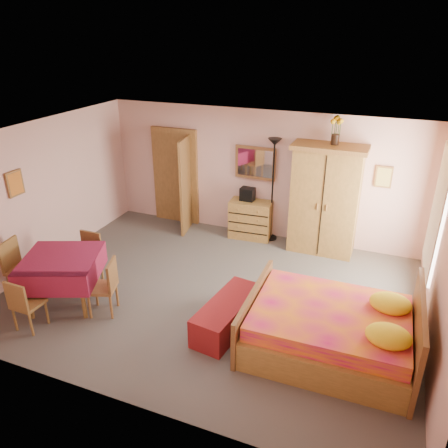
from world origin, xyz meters
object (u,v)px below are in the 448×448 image
at_px(chair_south, 28,303).
at_px(bench, 228,314).
at_px(dining_table, 64,280).
at_px(chair_east, 102,287).
at_px(chair_west, 23,269).
at_px(wall_mirror, 255,163).
at_px(sunflower_vase, 336,130).
at_px(wardrobe, 325,200).
at_px(floor_lamp, 272,191).
at_px(chair_north, 86,259).
at_px(stereo, 247,194).
at_px(chest_of_drawers, 250,220).
at_px(bed, 330,318).

bearing_deg(chair_south, bench, 22.81).
xyz_separation_m(dining_table, chair_east, (0.71, 0.00, 0.04)).
relative_size(chair_west, chair_east, 1.08).
height_order(wall_mirror, chair_east, wall_mirror).
height_order(sunflower_vase, chair_east, sunflower_vase).
xyz_separation_m(wardrobe, chair_east, (-2.72, -3.30, -0.61)).
relative_size(floor_lamp, sunflower_vase, 4.13).
relative_size(bench, chair_north, 1.53).
bearing_deg(sunflower_vase, chair_west, -141.33).
distance_m(stereo, chair_west, 4.34).
xyz_separation_m(wall_mirror, sunflower_vase, (1.53, -0.19, 0.82)).
xyz_separation_m(chest_of_drawers, chair_east, (-1.25, -3.32, 0.05)).
height_order(wardrobe, chair_east, wardrobe).
xyz_separation_m(sunflower_vase, chair_south, (-3.54, -4.04, -1.95)).
distance_m(wall_mirror, bench, 3.51).
distance_m(floor_lamp, sunflower_vase, 1.73).
relative_size(floor_lamp, chair_south, 2.53).
bearing_deg(wall_mirror, wardrobe, -8.05).
relative_size(wall_mirror, chair_north, 0.96).
bearing_deg(wall_mirror, bed, -55.23).
bearing_deg(chest_of_drawers, chair_west, -132.69).
relative_size(floor_lamp, bench, 1.57).
bearing_deg(chair_west, chair_north, 125.93).
bearing_deg(chair_north, chair_west, 44.92).
bearing_deg(bench, stereo, 103.86).
bearing_deg(stereo, bed, -53.46).
bearing_deg(chair_east, chair_south, 113.79).
bearing_deg(wall_mirror, dining_table, -118.13).
bearing_deg(chest_of_drawers, dining_table, -124.47).
xyz_separation_m(stereo, chair_east, (-1.16, -3.36, -0.49)).
bearing_deg(stereo, floor_lamp, 6.48).
distance_m(chest_of_drawers, chair_east, 3.55).
bearing_deg(chair_south, floor_lamp, 60.80).
bearing_deg(wall_mirror, chair_north, -124.06).
bearing_deg(chair_south, dining_table, 87.34).
bearing_deg(wall_mirror, chair_east, -108.61).
bearing_deg(wall_mirror, floor_lamp, -14.69).
bearing_deg(sunflower_vase, floor_lamp, 175.94).
bearing_deg(dining_table, wardrobe, 43.92).
bearing_deg(bench, sunflower_vase, 73.63).
bearing_deg(stereo, chest_of_drawers, -22.98).
bearing_deg(sunflower_vase, bench, -106.37).
distance_m(wall_mirror, chair_east, 3.91).
relative_size(dining_table, chair_south, 1.34).
relative_size(stereo, dining_table, 0.25).
height_order(sunflower_vase, bench, sunflower_vase).
distance_m(wardrobe, chair_east, 4.32).
bearing_deg(floor_lamp, chair_north, -131.20).
height_order(sunflower_vase, chair_south, sunflower_vase).
bearing_deg(wall_mirror, stereo, -117.19).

